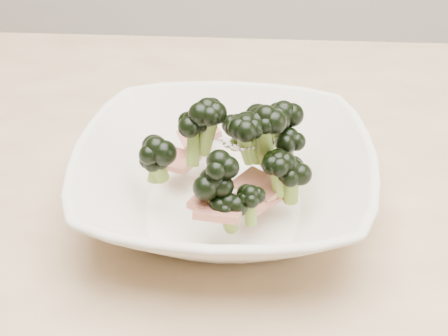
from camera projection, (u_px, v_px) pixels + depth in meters
The scene contains 2 objects.
dining_table at pixel (278, 246), 0.75m from camera, with size 1.20×0.80×0.75m.
broccoli_dish at pixel (225, 175), 0.63m from camera, with size 0.30×0.30×0.13m.
Camera 1 is at (-0.03, -0.57, 1.16)m, focal length 50.00 mm.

